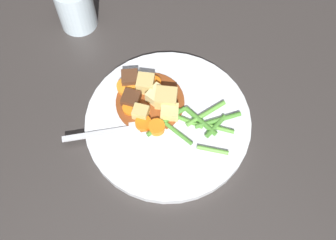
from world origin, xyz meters
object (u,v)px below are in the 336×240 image
Objects in this scene: dinner_plate at (168,122)px; potato_chunk_4 at (157,96)px; carrot_slice_2 at (130,108)px; potato_chunk_1 at (166,99)px; meat_chunk_0 at (130,79)px; carrot_slice_3 at (158,128)px; potato_chunk_2 at (170,112)px; potato_chunk_3 at (146,84)px; water_glass at (75,7)px; potato_chunk_0 at (141,113)px; fork at (117,131)px; carrot_slice_4 at (154,83)px; carrot_slice_0 at (126,87)px; carrot_slice_1 at (143,123)px; meat_chunk_1 at (131,99)px.

potato_chunk_4 is (0.04, -0.01, 0.02)m from dinner_plate.
potato_chunk_1 is at bearing -119.40° from carrot_slice_2.
meat_chunk_0 is at bearing 12.36° from potato_chunk_4.
potato_chunk_1 is 1.25× the size of meat_chunk_0.
potato_chunk_4 is (-0.02, -0.05, 0.01)m from carrot_slice_2.
potato_chunk_1 is at bearing -56.46° from carrot_slice_3.
dinner_plate is 0.02m from potato_chunk_2.
potato_chunk_2 is 0.10m from meat_chunk_0.
potato_chunk_3 is (0.08, -0.04, 0.01)m from carrot_slice_3.
potato_chunk_4 is at bearing 178.52° from water_glass.
potato_chunk_1 is (-0.01, -0.05, 0.00)m from potato_chunk_0.
carrot_slice_3 is at bearing -130.09° from fork.
carrot_slice_3 is at bearing 143.43° from carrot_slice_4.
carrot_slice_2 is 0.06m from carrot_slice_3.
meat_chunk_0 is (0.03, 0.01, -0.00)m from potato_chunk_3.
carrot_slice_0 is 0.08m from potato_chunk_1.
carrot_slice_0 is 1.22× the size of carrot_slice_1.
potato_chunk_0 is at bearing 119.83° from carrot_slice_4.
meat_chunk_1 is (-0.03, 0.02, -0.00)m from meat_chunk_0.
carrot_slice_4 reaches higher than carrot_slice_2.
potato_chunk_4 is at bearing 179.99° from potato_chunk_3.
carrot_slice_1 is at bearing 61.11° from dinner_plate.
fork is (-0.03, 0.06, -0.01)m from meat_chunk_1.
carrot_slice_3 is 0.92× the size of potato_chunk_3.
potato_chunk_1 reaches higher than meat_chunk_0.
potato_chunk_2 is (-0.09, -0.02, 0.00)m from carrot_slice_0.
potato_chunk_4 reaches higher than carrot_slice_2.
carrot_slice_3 is 0.93× the size of potato_chunk_2.
carrot_slice_3 is (-0.10, 0.01, -0.00)m from carrot_slice_0.
water_glass reaches higher than dinner_plate.
dinner_plate is 8.45× the size of carrot_slice_0.
potato_chunk_2 is 0.07m from potato_chunk_3.
potato_chunk_3 is (0.05, -0.05, 0.01)m from carrot_slice_1.
dinner_plate is 0.05m from potato_chunk_4.
potato_chunk_0 reaches higher than carrot_slice_1.
carrot_slice_2 is 1.04× the size of carrot_slice_4.
meat_chunk_1 is (0.03, -0.01, -0.00)m from potato_chunk_0.
meat_chunk_1 is at bearing 90.07° from carrot_slice_4.
water_glass reaches higher than potato_chunk_0.
carrot_slice_0 is 0.08m from carrot_slice_1.
carrot_slice_4 is 0.90× the size of meat_chunk_0.
potato_chunk_1 is at bearing -154.92° from potato_chunk_4.
potato_chunk_3 is 1.04× the size of meat_chunk_0.
meat_chunk_0 is (0.01, -0.01, 0.01)m from carrot_slice_0.
dinner_plate is at bearing 176.15° from water_glass.
potato_chunk_3 reaches higher than potato_chunk_4.
meat_chunk_1 reaches higher than carrot_slice_3.
water_glass is at bearing -21.83° from fork.
carrot_slice_2 is 0.18× the size of fork.
potato_chunk_4 is at bearing -7.05° from potato_chunk_2.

